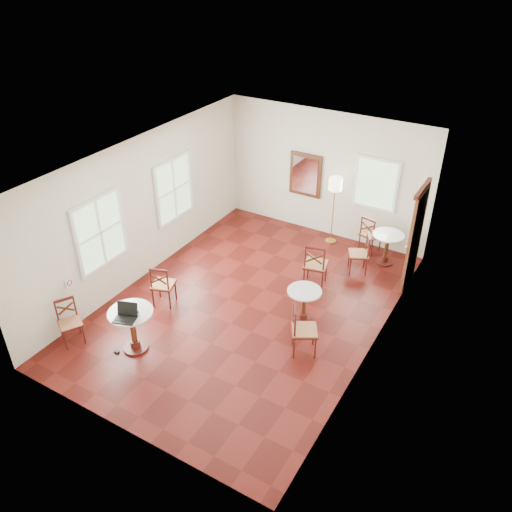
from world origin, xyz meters
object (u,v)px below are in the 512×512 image
at_px(laptop, 126,315).
at_px(cafe_table_back, 387,245).
at_px(chair_near_b, 70,322).
at_px(mouse, 125,312).
at_px(floor_lamp, 335,188).
at_px(cafe_table_mid, 304,302).
at_px(chair_back_b, 360,253).
at_px(navy_mug, 136,311).
at_px(power_adapter, 117,352).
at_px(water_glass, 132,314).
at_px(chair_mid_b, 303,330).
at_px(chair_mid_a, 315,265).
at_px(chair_near_a, 163,285).
at_px(chair_back_a, 370,234).
at_px(cafe_table_near, 133,326).

bearing_deg(laptop, cafe_table_back, 42.73).
bearing_deg(chair_near_b, mouse, -43.66).
height_order(chair_near_b, mouse, mouse).
bearing_deg(floor_lamp, cafe_table_mid, -76.35).
relative_size(chair_back_b, navy_mug, 7.68).
relative_size(laptop, navy_mug, 3.71).
relative_size(chair_near_b, power_adapter, 9.46).
xyz_separation_m(floor_lamp, water_glass, (-1.37, -5.29, -0.52)).
distance_m(cafe_table_back, floor_lamp, 1.71).
xyz_separation_m(chair_mid_b, floor_lamp, (-1.09, 3.78, 0.90)).
height_order(chair_mid_a, power_adapter, chair_mid_a).
relative_size(chair_mid_b, power_adapter, 10.78).
relative_size(chair_near_b, floor_lamp, 0.52).
xyz_separation_m(cafe_table_mid, chair_near_a, (-2.59, -0.93, 0.03)).
relative_size(chair_mid_b, navy_mug, 8.26).
xyz_separation_m(cafe_table_mid, chair_back_a, (0.20, 3.03, 0.03)).
relative_size(cafe_table_near, chair_near_b, 0.97).
bearing_deg(chair_mid_b, chair_near_b, 86.82).
bearing_deg(water_glass, cafe_table_mid, 47.68).
bearing_deg(floor_lamp, cafe_table_near, -105.78).
bearing_deg(chair_mid_a, chair_near_b, 38.71).
xyz_separation_m(cafe_table_back, chair_back_b, (-0.39, -0.62, -0.00)).
bearing_deg(chair_back_a, chair_mid_b, 107.30).
bearing_deg(power_adapter, cafe_table_near, 50.47).
distance_m(cafe_table_back, navy_mug, 5.68).
bearing_deg(water_glass, mouse, 179.77).
xyz_separation_m(chair_near_b, chair_mid_a, (3.01, 3.77, 0.09)).
bearing_deg(mouse, power_adapter, -156.34).
relative_size(cafe_table_near, navy_mug, 7.02).
bearing_deg(chair_mid_b, chair_back_a, -27.15).
relative_size(cafe_table_mid, floor_lamp, 0.42).
relative_size(cafe_table_near, chair_mid_b, 0.85).
distance_m(chair_near_b, chair_mid_b, 4.11).
distance_m(chair_back_b, power_adapter, 5.35).
xyz_separation_m(cafe_table_near, chair_back_b, (2.49, 4.34, -0.06)).
height_order(cafe_table_mid, navy_mug, navy_mug).
height_order(chair_near_a, chair_mid_a, chair_mid_a).
bearing_deg(mouse, floor_lamp, 50.71).
xyz_separation_m(mouse, power_adapter, (-0.17, -0.19, -0.82)).
bearing_deg(water_glass, floor_lamp, 75.49).
bearing_deg(chair_back_b, power_adapter, -56.91).
xyz_separation_m(chair_back_a, floor_lamp, (-0.92, -0.04, 0.93)).
relative_size(cafe_table_near, cafe_table_mid, 1.21).
distance_m(cafe_table_back, laptop, 5.85).
relative_size(cafe_table_mid, chair_near_a, 0.75).
relative_size(cafe_table_back, laptop, 1.67).
height_order(cafe_table_mid, cafe_table_back, cafe_table_back).
distance_m(water_glass, power_adapter, 0.93).
bearing_deg(mouse, chair_mid_a, 37.30).
bearing_deg(floor_lamp, laptop, -104.77).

